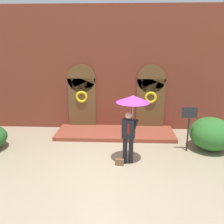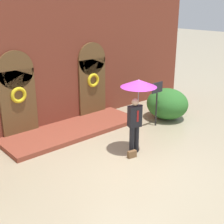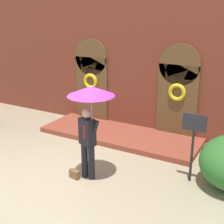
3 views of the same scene
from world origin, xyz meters
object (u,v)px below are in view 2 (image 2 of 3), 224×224
person_with_umbrella (138,94)px  handbag (132,154)px  sign_post (157,97)px  shrub_right (167,104)px

person_with_umbrella → handbag: 1.85m
person_with_umbrella → sign_post: bearing=26.6°
handbag → shrub_right: 3.83m
handbag → sign_post: size_ratio=0.16×
sign_post → person_with_umbrella: bearing=-153.4°
sign_post → shrub_right: 1.11m
person_with_umbrella → sign_post: 2.53m
person_with_umbrella → sign_post: (2.16, 1.08, -0.75)m
sign_post → handbag: bearing=-153.2°
person_with_umbrella → shrub_right: size_ratio=1.38×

